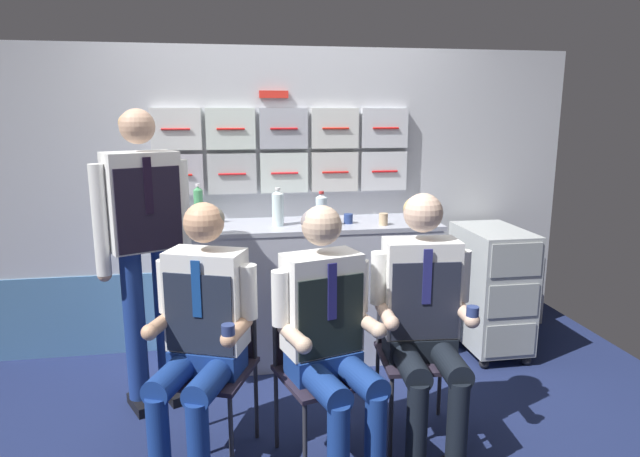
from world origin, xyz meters
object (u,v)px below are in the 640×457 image
folding_chair_center (315,352)px  water_bottle_blue_cap (278,208)px  crew_member_left (201,325)px  folding_chair_right (414,335)px  crew_member_standing (145,233)px  crew_member_right (424,310)px  paper_cup_blue (348,218)px  service_trolley (491,286)px  folding_chair_left (216,348)px  crew_member_center (329,329)px

folding_chair_center → water_bottle_blue_cap: size_ratio=3.34×
crew_member_left → folding_chair_right: size_ratio=1.51×
crew_member_left → crew_member_standing: bearing=117.2°
crew_member_right → paper_cup_blue: size_ratio=19.75×
paper_cup_blue → water_bottle_blue_cap: bearing=179.2°
crew_member_standing → water_bottle_blue_cap: crew_member_standing is taller
water_bottle_blue_cap → service_trolley: bearing=-3.6°
crew_member_left → crew_member_standing: (-0.32, 0.63, 0.32)m
folding_chair_center → folding_chair_right: same height
folding_chair_right → crew_member_right: (-0.01, -0.16, 0.20)m
service_trolley → crew_member_right: 1.36m
folding_chair_left → crew_member_left: crew_member_left is taller
folding_chair_left → crew_member_standing: size_ratio=0.50×
service_trolley → folding_chair_left: bearing=-156.3°
folding_chair_right → crew_member_right: size_ratio=0.65×
crew_member_standing → paper_cup_blue: size_ratio=25.98×
folding_chair_center → paper_cup_blue: 1.22m
folding_chair_center → water_bottle_blue_cap: (-0.08, 1.06, 0.55)m
folding_chair_center → crew_member_standing: size_ratio=0.50×
water_bottle_blue_cap → paper_cup_blue: water_bottle_blue_cap is taller
crew_member_standing → water_bottle_blue_cap: (0.79, 0.45, 0.05)m
water_bottle_blue_cap → paper_cup_blue: (0.48, -0.01, -0.09)m
crew_member_center → crew_member_left: bearing=167.7°
service_trolley → crew_member_standing: bearing=-171.1°
folding_chair_center → paper_cup_blue: (0.40, 1.05, 0.47)m
water_bottle_blue_cap → crew_member_right: bearing=-60.2°
folding_chair_center → crew_member_standing: bearing=145.2°
folding_chair_center → folding_chair_right: 0.57m
folding_chair_left → crew_member_left: size_ratio=0.66×
crew_member_right → folding_chair_right: bearing=85.7°
service_trolley → crew_member_standing: (-2.30, -0.36, 0.55)m
folding_chair_left → crew_member_center: 0.63m
service_trolley → crew_member_center: (-1.38, -1.12, 0.23)m
folding_chair_center → crew_member_standing: (-0.87, 0.61, 0.51)m
folding_chair_left → folding_chair_center: same height
service_trolley → paper_cup_blue: bearing=175.2°
crew_member_center → crew_member_standing: 1.24m
service_trolley → crew_member_standing: crew_member_standing is taller
crew_member_left → water_bottle_blue_cap: bearing=66.5°
folding_chair_right → crew_member_standing: 1.60m
folding_chair_left → service_trolley: bearing=23.7°
water_bottle_blue_cap → paper_cup_blue: size_ratio=3.85×
crew_member_right → water_bottle_blue_cap: size_ratio=5.12×
service_trolley → crew_member_center: crew_member_center is taller
folding_chair_right → crew_member_standing: crew_member_standing is taller
crew_member_left → folding_chair_right: bearing=7.3°
crew_member_left → water_bottle_blue_cap: size_ratio=5.05×
folding_chair_center → folding_chair_right: bearing=11.9°
crew_member_standing → crew_member_left: bearing=-62.8°
service_trolley → folding_chair_right: bearing=-135.7°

